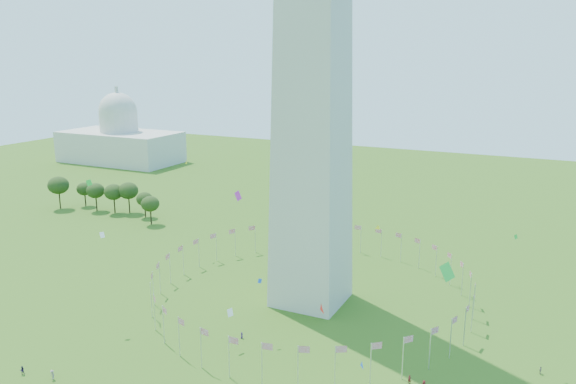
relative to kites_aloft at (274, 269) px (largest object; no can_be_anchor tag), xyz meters
The scene contains 4 objects.
flag_ring 34.92m from the kites_aloft, 99.41° to the left, with size 80.24×80.24×9.00m.
capitol_building 245.14m from the kites_aloft, 139.03° to the left, with size 70.00×35.00×46.00m, color beige, non-canonical shape.
kites_aloft is the anchor object (origin of this frame).
tree_line_west 134.24m from the kites_aloft, 147.67° to the left, with size 56.06×16.15×13.25m.
Camera 1 is at (53.22, -73.72, 61.56)m, focal length 35.00 mm.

